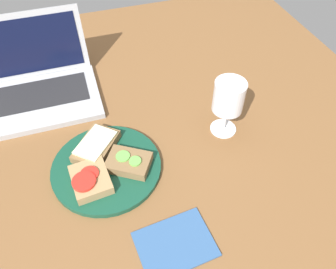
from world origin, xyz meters
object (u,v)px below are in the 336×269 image
plate (107,167)px  laptop (38,84)px  sandwich_with_tomato (90,179)px  wine_glass (228,99)px  napkin (175,244)px  sandwich_with_cheese (96,147)px  sandwich_with_cucumber (129,162)px

plate → laptop: laptop is taller
plate → sandwich_with_tomato: bearing=-137.6°
wine_glass → napkin: (-21.78, -25.51, -10.23)cm
sandwich_with_cheese → napkin: size_ratio=0.94×
plate → wine_glass: wine_glass is taller
plate → sandwich_with_cheese: sandwich_with_cheese is taller
laptop → sandwich_with_cheese: bearing=-66.5°
sandwich_with_cucumber → sandwich_with_cheese: 9.22cm
sandwich_with_cheese → sandwich_with_cucumber: bearing=-47.3°
sandwich_with_tomato → wine_glass: bearing=11.3°
sandwich_with_tomato → wine_glass: wine_glass is taller
sandwich_with_tomato → napkin: (13.36, -18.48, -2.48)cm
plate → sandwich_with_cucumber: 5.65cm
sandwich_with_tomato → napkin: bearing=-54.1°
plate → napkin: bearing=-67.2°
wine_glass → laptop: laptop is taller
plate → sandwich_with_cheese: bearing=102.6°
sandwich_with_cheese → napkin: sandwich_with_cheese is taller
plate → laptop: (-12.88, 32.09, 3.11)cm
sandwich_with_cucumber → laptop: laptop is taller
sandwich_with_cucumber → sandwich_with_tomato: bearing=-167.0°
laptop → napkin: bearing=-67.8°
sandwich_with_cucumber → wine_glass: bearing=10.7°
plate → laptop: bearing=111.9°
sandwich_with_tomato → wine_glass: size_ratio=0.67×
plate → sandwich_with_tomato: sandwich_with_tomato is taller
sandwich_with_cheese → wine_glass: wine_glass is taller
sandwich_with_tomato → sandwich_with_cucumber: 9.37cm
plate → sandwich_with_tomato: size_ratio=2.48×
plate → napkin: size_ratio=1.72×
sandwich_with_cheese → wine_glass: 33.25cm
sandwich_with_tomato → sandwich_with_cheese: sandwich_with_tomato is taller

